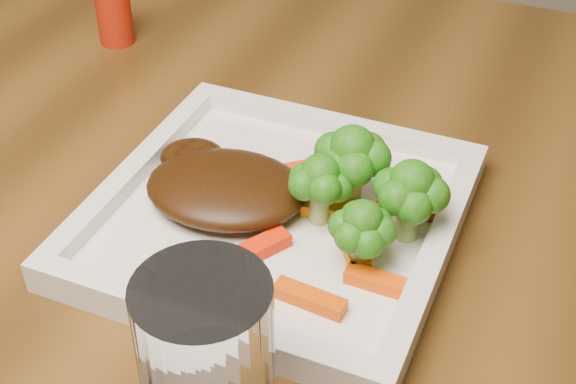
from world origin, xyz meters
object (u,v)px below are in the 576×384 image
at_px(dining_table, 56,380).
at_px(steak, 226,188).
at_px(plate, 276,220).
at_px(spice_shaker, 112,2).
at_px(drinking_glass, 207,366).

relative_size(dining_table, steak, 12.58).
xyz_separation_m(plate, spice_shaker, (-0.28, 0.21, 0.04)).
bearing_deg(steak, dining_table, 173.11).
xyz_separation_m(dining_table, drinking_glass, (0.35, -0.22, 0.44)).
relative_size(plate, spice_shaker, 2.93).
bearing_deg(drinking_glass, spice_shaker, 128.65).
height_order(dining_table, spice_shaker, spice_shaker).
xyz_separation_m(dining_table, plate, (0.31, -0.03, 0.38)).
distance_m(steak, spice_shaker, 0.32).
bearing_deg(steak, spice_shaker, 137.77).
relative_size(dining_table, spice_shaker, 17.39).
xyz_separation_m(spice_shaker, drinking_glass, (0.32, -0.40, 0.01)).
xyz_separation_m(plate, steak, (-0.04, -0.00, 0.02)).
relative_size(plate, drinking_glass, 2.25).
relative_size(dining_table, drinking_glass, 13.33).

